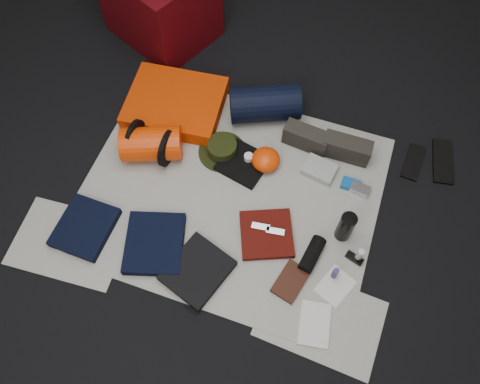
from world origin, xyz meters
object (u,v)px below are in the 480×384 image
(water_bottle, at_px, (346,227))
(paperback_book, at_px, (291,281))
(navy_duffel, at_px, (265,104))
(compact_camera, at_px, (360,189))
(stuff_sack, at_px, (151,144))
(sleeping_pad, at_px, (175,103))
(red_cabinet, at_px, (160,0))

(water_bottle, distance_m, paperback_book, 0.40)
(navy_duffel, relative_size, compact_camera, 3.93)
(stuff_sack, xyz_separation_m, compact_camera, (1.18, 0.15, -0.08))
(stuff_sack, relative_size, compact_camera, 3.23)
(sleeping_pad, height_order, compact_camera, sleeping_pad)
(red_cabinet, relative_size, water_bottle, 2.98)
(water_bottle, xyz_separation_m, compact_camera, (0.03, 0.29, -0.08))
(compact_camera, bearing_deg, water_bottle, -88.03)
(red_cabinet, bearing_deg, sleeping_pad, -37.07)
(stuff_sack, distance_m, compact_camera, 1.19)
(stuff_sack, bearing_deg, paperback_book, -26.38)
(sleeping_pad, xyz_separation_m, water_bottle, (1.15, -0.48, 0.05))
(sleeping_pad, distance_m, navy_duffel, 0.54)
(water_bottle, relative_size, compact_camera, 1.99)
(navy_duffel, distance_m, compact_camera, 0.74)
(red_cabinet, distance_m, paperback_book, 1.92)
(red_cabinet, relative_size, paperback_book, 3.16)
(sleeping_pad, bearing_deg, stuff_sack, -89.41)
(sleeping_pad, height_order, stuff_sack, stuff_sack)
(navy_duffel, distance_m, paperback_book, 1.05)
(red_cabinet, bearing_deg, paperback_book, -23.54)
(navy_duffel, xyz_separation_m, paperback_book, (0.44, -0.95, -0.09))
(stuff_sack, bearing_deg, navy_duffel, 42.40)
(navy_duffel, xyz_separation_m, compact_camera, (0.66, -0.32, -0.09))
(stuff_sack, xyz_separation_m, paperback_book, (0.96, -0.48, -0.08))
(sleeping_pad, relative_size, navy_duffel, 1.37)
(compact_camera, bearing_deg, navy_duffel, 161.91)
(navy_duffel, relative_size, paperback_book, 2.09)
(stuff_sack, bearing_deg, red_cabinet, 109.57)
(stuff_sack, bearing_deg, water_bottle, -6.89)
(stuff_sack, height_order, paperback_book, stuff_sack)
(navy_duffel, bearing_deg, compact_camera, -50.37)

